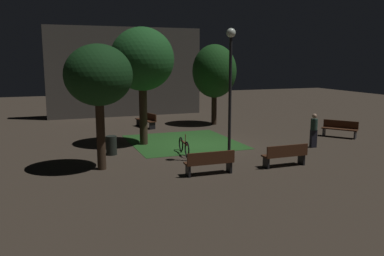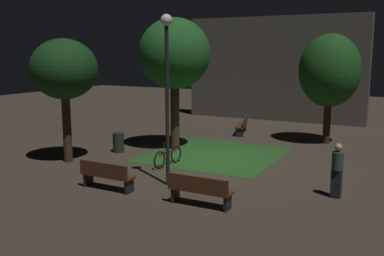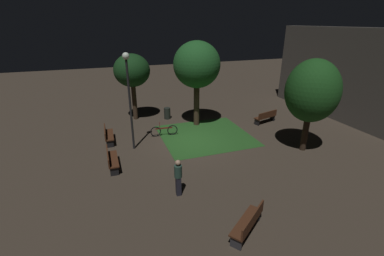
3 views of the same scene
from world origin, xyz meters
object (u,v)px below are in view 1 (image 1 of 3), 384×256
Objects in this scene: lamp_post_plaza_east at (230,75)px; bench_back_row at (340,128)px; pedestrian at (314,130)px; bicycle at (184,146)px; bench_near_trees at (285,155)px; trash_bin at (111,145)px; tree_back_right at (214,72)px; tree_lawn_side at (142,60)px; bench_lawn_edge at (210,162)px; bench_front_right at (147,120)px; tree_tall_center at (98,76)px.

bench_back_row is at bearing 19.37° from lamp_post_plaza_east.
bench_back_row is 0.33× the size of lamp_post_plaza_east.
bicycle is at bearing 171.85° from pedestrian.
bench_near_trees is 4.05m from pedestrian.
trash_bin is at bearing 168.57° from pedestrian.
bicycle is 1.07× the size of pedestrian.
trash_bin is (-5.99, 4.34, -0.07)m from bench_near_trees.
tree_back_right is 6.04× the size of trash_bin.
tree_back_right reaches higher than bench_near_trees.
trash_bin is 0.52× the size of pedestrian.
lamp_post_plaza_east is (-7.86, -2.76, 3.04)m from bench_back_row.
lamp_post_plaza_east is (2.38, -4.64, -0.56)m from tree_lawn_side.
bench_lawn_edge and bench_front_right have the same top height.
bench_back_row is at bearing 33.83° from bench_near_trees.
tree_back_right is (-4.62, 6.19, 2.86)m from bench_back_row.
bicycle is at bearing -122.80° from tree_back_right.
tree_lawn_side is 3.27× the size of bicycle.
bench_back_row is 11.01m from tree_lawn_side.
pedestrian is (6.00, -8.19, 0.37)m from bench_front_right.
lamp_post_plaza_east reaches higher than bench_near_trees.
bench_near_trees is 0.34× the size of lamp_post_plaza_east.
bicycle is (-2.98, 3.37, -0.14)m from bench_near_trees.
lamp_post_plaza_east reaches higher than tree_back_right.
bench_back_row is at bearing 4.51° from bicycle.
bench_lawn_edge is 1.01× the size of bench_near_trees.
trash_bin is (-3.17, -6.34, -0.07)m from bench_front_right.
tree_tall_center reaches higher than pedestrian.
pedestrian reaches higher than bench_near_trees.
bench_front_right is 6.08m from tree_lawn_side.
pedestrian is at bearing 37.98° from bench_near_trees.
bench_near_trees is at bearing -17.54° from tree_tall_center.
tree_lawn_side is (-4.15, 5.96, 3.60)m from bench_near_trees.
bench_back_row reaches higher than trash_bin.
bench_front_right is 10.16m from pedestrian.
bench_front_right is at bearing 88.73° from bicycle.
bench_back_row is 13.30m from tree_tall_center.
tree_back_right reaches higher than bench_front_right.
tree_tall_center is 2.73× the size of bicycle.
tree_tall_center is 5.64× the size of trash_bin.
tree_back_right is at bearing 38.50° from trash_bin.
tree_tall_center is (-12.80, -1.96, 3.03)m from bench_back_row.
bicycle is at bearing -91.27° from bench_front_right.
pedestrian is (9.17, -1.85, 0.43)m from trash_bin.
bench_front_right is 0.40× the size of tree_tall_center.
bench_back_row is (9.27, 4.08, 0.00)m from bench_lawn_edge.
bench_near_trees is at bearing -98.14° from tree_back_right.
bench_lawn_edge is 7.03m from tree_lawn_side.
bench_near_trees is at bearing -55.12° from tree_lawn_side.
tree_tall_center is 5.05m from bicycle.
pedestrian is at bearing -25.34° from tree_lawn_side.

